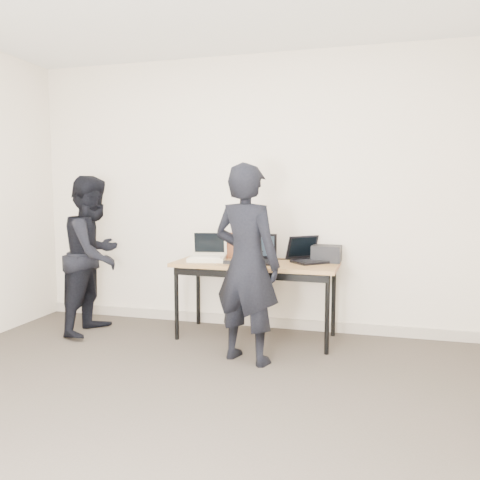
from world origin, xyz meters
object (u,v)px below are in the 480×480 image
(desk, at_px, (256,268))
(leather_satchel, at_px, (243,245))
(laptop_right, at_px, (308,256))
(equipment_box, at_px, (327,254))
(laptop_beige, at_px, (208,255))
(laptop_center, at_px, (259,256))
(person_observer, at_px, (94,255))
(person_typist, at_px, (247,264))

(desk, height_order, leather_satchel, leather_satchel)
(laptop_right, bearing_deg, leather_satchel, 129.43)
(equipment_box, bearing_deg, laptop_right, -159.49)
(laptop_right, xyz_separation_m, leather_satchel, (-0.65, 0.10, 0.07))
(desk, relative_size, equipment_box, 5.79)
(desk, height_order, laptop_right, laptop_right)
(desk, relative_size, laptop_beige, 3.90)
(laptop_beige, xyz_separation_m, leather_satchel, (0.29, 0.23, 0.07))
(laptop_center, height_order, leather_satchel, laptop_center)
(laptop_beige, xyz_separation_m, person_observer, (-1.10, -0.20, -0.02))
(laptop_beige, xyz_separation_m, laptop_right, (0.94, 0.14, 0.00))
(equipment_box, distance_m, person_typist, 0.97)
(leather_satchel, bearing_deg, equipment_box, 3.62)
(laptop_beige, bearing_deg, person_observer, 179.91)
(laptop_beige, bearing_deg, laptop_right, -2.00)
(desk, distance_m, person_observer, 1.58)
(equipment_box, bearing_deg, laptop_center, -160.35)
(leather_satchel, bearing_deg, person_observer, -156.72)
(desk, height_order, laptop_beige, laptop_beige)
(person_observer, bearing_deg, laptop_beige, -80.06)
(laptop_center, bearing_deg, person_observer, 174.78)
(laptop_beige, height_order, laptop_center, laptop_beige)
(leather_satchel, xyz_separation_m, equipment_box, (0.81, -0.04, -0.05))
(desk, relative_size, person_observer, 1.00)
(desk, xyz_separation_m, laptop_beige, (-0.47, -0.00, 0.11))
(person_typist, bearing_deg, person_observer, 4.24)
(laptop_right, xyz_separation_m, person_observer, (-2.03, -0.33, -0.02))
(leather_satchel, bearing_deg, laptop_center, -43.65)
(laptop_beige, distance_m, leather_satchel, 0.38)
(leather_satchel, distance_m, person_observer, 1.45)
(desk, xyz_separation_m, laptop_center, (0.03, -0.02, 0.12))
(leather_satchel, distance_m, equipment_box, 0.81)
(laptop_center, bearing_deg, person_typist, -98.57)
(laptop_right, distance_m, person_typist, 0.83)
(equipment_box, xyz_separation_m, person_typist, (-0.57, -0.79, 0.00))
(desk, bearing_deg, laptop_center, -33.19)
(person_typist, bearing_deg, desk, -66.14)
(desk, distance_m, equipment_box, 0.67)
(desk, distance_m, leather_satchel, 0.34)
(desk, relative_size, laptop_center, 3.87)
(laptop_beige, bearing_deg, person_typist, -58.41)
(laptop_beige, relative_size, person_observer, 0.26)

